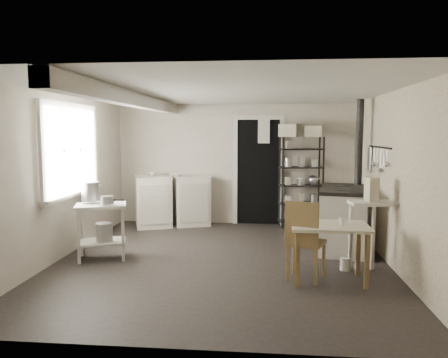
# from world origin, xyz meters

# --- Properties ---
(floor) EXTENTS (5.00, 5.00, 0.00)m
(floor) POSITION_xyz_m (0.00, 0.00, 0.00)
(floor) COLOR black
(floor) RESTS_ON ground
(ceiling) EXTENTS (5.00, 5.00, 0.00)m
(ceiling) POSITION_xyz_m (0.00, 0.00, 2.30)
(ceiling) COLOR silver
(ceiling) RESTS_ON wall_back
(wall_back) EXTENTS (4.50, 0.02, 2.30)m
(wall_back) POSITION_xyz_m (0.00, 2.50, 1.15)
(wall_back) COLOR #BEB3A2
(wall_back) RESTS_ON ground
(wall_front) EXTENTS (4.50, 0.02, 2.30)m
(wall_front) POSITION_xyz_m (0.00, -2.50, 1.15)
(wall_front) COLOR #BEB3A2
(wall_front) RESTS_ON ground
(wall_left) EXTENTS (0.02, 5.00, 2.30)m
(wall_left) POSITION_xyz_m (-2.25, 0.00, 1.15)
(wall_left) COLOR #BEB3A2
(wall_left) RESTS_ON ground
(wall_right) EXTENTS (0.02, 5.00, 2.30)m
(wall_right) POSITION_xyz_m (2.25, 0.00, 1.15)
(wall_right) COLOR #BEB3A2
(wall_right) RESTS_ON ground
(window) EXTENTS (0.12, 1.76, 1.28)m
(window) POSITION_xyz_m (-2.22, 0.20, 1.50)
(window) COLOR beige
(window) RESTS_ON wall_left
(doorway) EXTENTS (0.96, 0.10, 2.08)m
(doorway) POSITION_xyz_m (0.45, 2.47, 1.00)
(doorway) COLOR beige
(doorway) RESTS_ON ground
(ceiling_beam) EXTENTS (0.18, 5.00, 0.18)m
(ceiling_beam) POSITION_xyz_m (-1.20, 0.00, 2.20)
(ceiling_beam) COLOR beige
(ceiling_beam) RESTS_ON ceiling
(wallpaper_panel) EXTENTS (0.01, 5.00, 2.30)m
(wallpaper_panel) POSITION_xyz_m (2.24, 0.00, 1.15)
(wallpaper_panel) COLOR beige
(wallpaper_panel) RESTS_ON wall_right
(utensil_rail) EXTENTS (0.06, 1.20, 0.44)m
(utensil_rail) POSITION_xyz_m (2.19, 0.60, 1.55)
(utensil_rail) COLOR #ADAEB0
(utensil_rail) RESTS_ON wall_right
(prep_table) EXTENTS (0.79, 0.67, 0.77)m
(prep_table) POSITION_xyz_m (-1.68, -0.07, 0.40)
(prep_table) COLOR beige
(prep_table) RESTS_ON ground
(stockpot) EXTENTS (0.25, 0.25, 0.27)m
(stockpot) POSITION_xyz_m (-1.85, -0.01, 0.94)
(stockpot) COLOR #ADAEB0
(stockpot) RESTS_ON prep_table
(saucepan) EXTENTS (0.21, 0.21, 0.10)m
(saucepan) POSITION_xyz_m (-1.55, -0.16, 0.85)
(saucepan) COLOR #ADAEB0
(saucepan) RESTS_ON prep_table
(bucket) EXTENTS (0.29, 0.29, 0.25)m
(bucket) POSITION_xyz_m (-1.63, -0.09, 0.39)
(bucket) COLOR #ADAEB0
(bucket) RESTS_ON prep_table
(base_cabinets) EXTENTS (1.56, 1.06, 0.95)m
(base_cabinets) POSITION_xyz_m (-1.16, 2.18, 0.46)
(base_cabinets) COLOR beige
(base_cabinets) RESTS_ON ground
(mixing_bowl) EXTENTS (0.36, 0.36, 0.07)m
(mixing_bowl) POSITION_xyz_m (-1.06, 2.08, 0.96)
(mixing_bowl) COLOR silver
(mixing_bowl) RESTS_ON base_cabinets
(counter_cup) EXTENTS (0.12, 0.12, 0.09)m
(counter_cup) POSITION_xyz_m (-1.52, 2.09, 0.96)
(counter_cup) COLOR silver
(counter_cup) RESTS_ON base_cabinets
(shelf_rack) EXTENTS (0.84, 0.44, 1.68)m
(shelf_rack) POSITION_xyz_m (1.25, 2.31, 0.95)
(shelf_rack) COLOR black
(shelf_rack) RESTS_ON ground
(shelf_jar) EXTENTS (0.09, 0.09, 0.17)m
(shelf_jar) POSITION_xyz_m (0.99, 2.25, 1.36)
(shelf_jar) COLOR silver
(shelf_jar) RESTS_ON shelf_rack
(storage_box_a) EXTENTS (0.40, 0.37, 0.23)m
(storage_box_a) POSITION_xyz_m (1.01, 2.28, 2.01)
(storage_box_a) COLOR beige
(storage_box_a) RESTS_ON shelf_rack
(storage_box_b) EXTENTS (0.35, 0.33, 0.20)m
(storage_box_b) POSITION_xyz_m (1.45, 2.28, 1.99)
(storage_box_b) COLOR beige
(storage_box_b) RESTS_ON shelf_rack
(stove) EXTENTS (0.87, 1.30, 0.94)m
(stove) POSITION_xyz_m (1.76, 0.73, 0.44)
(stove) COLOR beige
(stove) RESTS_ON ground
(stovepipe) EXTENTS (0.13, 0.13, 1.47)m
(stovepipe) POSITION_xyz_m (2.04, 1.14, 1.59)
(stovepipe) COLOR black
(stovepipe) RESTS_ON stove
(side_ledge) EXTENTS (0.61, 0.37, 0.89)m
(side_ledge) POSITION_xyz_m (1.95, -0.22, 0.43)
(side_ledge) COLOR beige
(side_ledge) RESTS_ON ground
(oats_box) EXTENTS (0.15, 0.22, 0.31)m
(oats_box) POSITION_xyz_m (1.93, -0.20, 1.01)
(oats_box) COLOR beige
(oats_box) RESTS_ON side_ledge
(work_table) EXTENTS (0.90, 0.64, 0.68)m
(work_table) POSITION_xyz_m (1.35, -0.71, 0.38)
(work_table) COLOR beige
(work_table) RESTS_ON ground
(table_cup) EXTENTS (0.11, 0.11, 0.09)m
(table_cup) POSITION_xyz_m (1.49, -0.76, 0.80)
(table_cup) COLOR silver
(table_cup) RESTS_ON work_table
(chair) EXTENTS (0.53, 0.54, 0.97)m
(chair) POSITION_xyz_m (1.08, -0.67, 0.48)
(chair) COLOR brown
(chair) RESTS_ON ground
(flour_sack) EXTENTS (0.51, 0.47, 0.51)m
(flour_sack) POSITION_xyz_m (1.15, 1.85, 0.24)
(flour_sack) COLOR beige
(flour_sack) RESTS_ON ground
(floor_crock) EXTENTS (0.13, 0.13, 0.16)m
(floor_crock) POSITION_xyz_m (1.61, -0.28, 0.07)
(floor_crock) COLOR silver
(floor_crock) RESTS_ON ground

